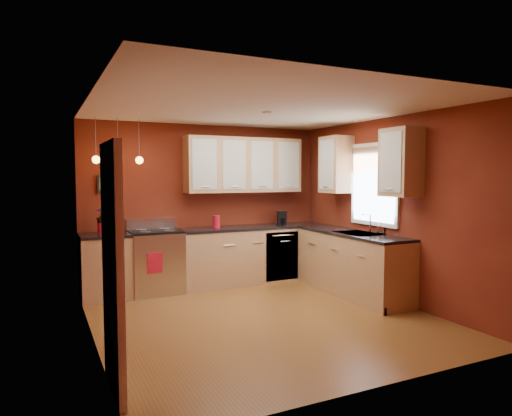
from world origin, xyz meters
name	(u,v)px	position (x,y,z in m)	size (l,w,h in m)	color
floor	(263,318)	(0.00, 0.00, 0.00)	(4.20, 4.20, 0.00)	brown
ceiling	(263,108)	(0.00, 0.00, 2.60)	(4.00, 4.20, 0.02)	white
wall_back	(206,205)	(0.00, 2.10, 1.30)	(4.00, 0.02, 2.60)	maroon
wall_front	(378,234)	(0.00, -2.10, 1.30)	(4.00, 0.02, 2.60)	maroon
wall_left	(92,221)	(-2.00, 0.00, 1.30)	(0.02, 4.20, 2.60)	maroon
wall_right	(389,209)	(2.00, 0.00, 1.30)	(0.02, 4.20, 2.60)	maroon
base_cabinets_back_left	(106,268)	(-1.65, 1.80, 0.45)	(0.70, 0.60, 0.90)	tan
base_cabinets_back_right	(254,255)	(0.73, 1.80, 0.45)	(2.54, 0.60, 0.90)	tan
base_cabinets_right	(351,264)	(1.70, 0.45, 0.45)	(0.60, 2.10, 0.90)	tan
counter_back_left	(105,235)	(-1.65, 1.80, 0.92)	(0.70, 0.62, 0.04)	black
counter_back_right	(254,227)	(0.73, 1.80, 0.92)	(2.54, 0.62, 0.04)	black
counter_right	(352,233)	(1.70, 0.45, 0.92)	(0.62, 2.10, 0.04)	black
gas_range	(156,261)	(-0.92, 1.80, 0.48)	(0.76, 0.64, 1.11)	#BCBCC1
dishwasher_front	(282,256)	(1.10, 1.51, 0.45)	(0.60, 0.02, 0.80)	#BCBCC1
sink	(358,235)	(1.70, 0.30, 0.92)	(0.50, 0.70, 0.33)	gray
window	(374,182)	(1.97, 0.30, 1.69)	(0.06, 1.02, 1.22)	white
door_left_wall	(113,268)	(-1.97, -1.20, 1.03)	(0.12, 0.82, 2.05)	white
upper_cabinets_back	(244,165)	(0.60, 1.93, 1.95)	(2.00, 0.35, 0.90)	tan
upper_cabinets_right	(365,164)	(1.82, 0.32, 1.95)	(0.35, 1.95, 0.90)	tan
wall_picture	(108,184)	(-1.55, 2.08, 1.65)	(0.32, 0.03, 0.26)	black
pendant_lights	(118,159)	(-1.45, 1.75, 2.01)	(0.71, 0.11, 0.66)	gray
red_canister	(216,222)	(0.07, 1.83, 1.04)	(0.13, 0.13, 0.20)	#B41326
red_vase	(101,228)	(-1.70, 1.84, 1.02)	(0.10, 0.10, 0.16)	#B41326
flowers	(101,216)	(-1.70, 1.84, 1.19)	(0.12, 0.12, 0.22)	#B41326
coffee_maker	(282,218)	(1.28, 1.85, 1.05)	(0.19, 0.19, 0.23)	black
soap_pump	(381,228)	(1.95, 0.11, 1.02)	(0.07, 0.08, 0.17)	white
dish_towel	(155,263)	(-1.01, 1.47, 0.52)	(0.22, 0.01, 0.30)	#B41326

